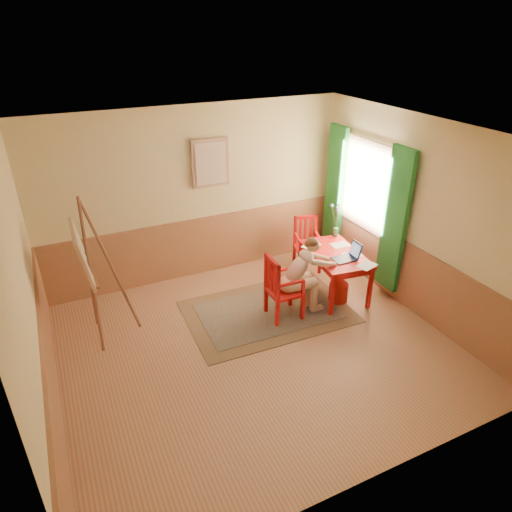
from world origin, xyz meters
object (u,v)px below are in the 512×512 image
figure (302,273)px  chair_back (307,244)px  table (335,258)px  chair_left (281,288)px  easel (86,259)px  laptop (348,256)px

figure → chair_back: bearing=55.5°
table → chair_left: 1.09m
chair_left → figure: 0.36m
easel → table: bearing=-7.0°
laptop → chair_back: bearing=89.9°
chair_left → chair_back: size_ratio=1.07×
easel → chair_left: bearing=-15.0°
easel → chair_back: bearing=7.7°
chair_left → easel: (-2.46, 0.66, 0.71)m
figure → easel: bearing=166.6°
laptop → easel: size_ratio=0.20×
chair_left → easel: bearing=165.0°
chair_back → laptop: size_ratio=2.28×
chair_left → easel: easel is taller
table → easel: (-3.52, 0.43, 0.58)m
chair_left → chair_back: 1.59m
chair_back → easel: bearing=-172.3°
figure → chair_left: bearing=179.3°
chair_left → figure: figure is taller
easel → figure: bearing=-13.4°
table → figure: (-0.73, -0.23, 0.03)m
table → figure: 0.77m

